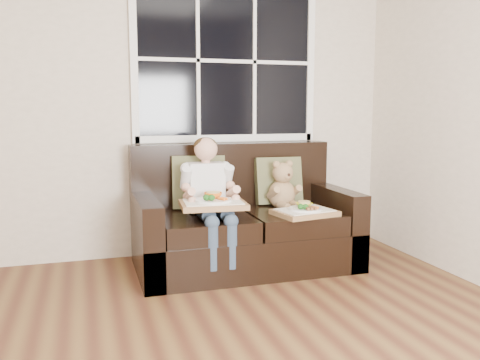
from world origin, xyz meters
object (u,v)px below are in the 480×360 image
object	(u,v)px
child	(209,189)
teddy_bear	(282,188)
tray_right	(305,211)
loveseat	(243,227)
tray_left	(213,203)

from	to	relation	value
child	teddy_bear	bearing A→B (deg)	10.30
child	tray_right	bearing A→B (deg)	-18.31
loveseat	teddy_bear	bearing A→B (deg)	-0.67
loveseat	teddy_bear	world-z (taller)	loveseat
child	tray_right	xyz separation A→B (m)	(0.69, -0.23, -0.17)
teddy_bear	tray_left	size ratio (longest dim) A/B	0.81
teddy_bear	tray_right	distance (m)	0.37
child	tray_left	distance (m)	0.21
child	tray_left	xyz separation A→B (m)	(-0.02, -0.19, -0.07)
tray_left	tray_right	xyz separation A→B (m)	(0.71, -0.03, -0.10)
loveseat	child	xyz separation A→B (m)	(-0.30, -0.12, 0.34)
tray_left	tray_right	world-z (taller)	tray_left
teddy_bear	tray_left	xyz separation A→B (m)	(-0.66, -0.31, -0.03)
child	teddy_bear	world-z (taller)	child
child	tray_right	size ratio (longest dim) A/B	1.83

